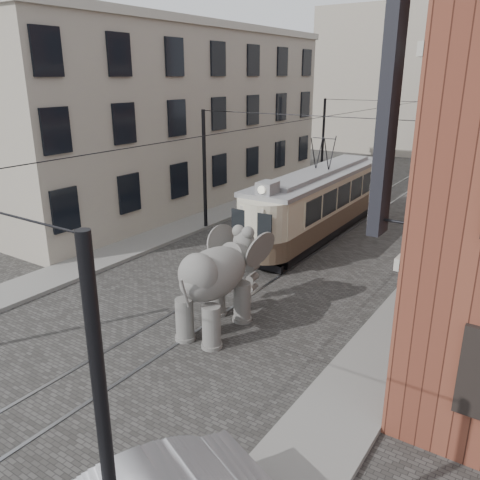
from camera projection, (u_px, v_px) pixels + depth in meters
The scene contains 9 objects.
ground at pixel (228, 295), 17.79m from camera, with size 120.00×120.00×0.00m, color #403E3B.
tram_rails at pixel (228, 295), 17.78m from camera, with size 1.54×80.00×0.02m, color slate, non-canonical shape.
sidewalk_right at pixel (392, 340), 14.60m from camera, with size 2.00×60.00×0.15m, color slate.
sidewalk_left at pixel (105, 258), 21.19m from camera, with size 2.00×60.00×0.15m, color slate.
stucco_building at pixel (174, 119), 29.86m from camera, with size 7.00×24.00×10.00m, color #9E9682.
distant_block at pixel (467, 81), 47.05m from camera, with size 28.00×10.00×14.00m, color #9E9682.
catenary at pixel (291, 188), 20.87m from camera, with size 11.00×30.20×6.00m, color black, non-canonical shape.
tram at pixel (321, 187), 23.97m from camera, with size 2.48×12.02×4.77m, color beige, non-canonical shape.
elephant at pixel (214, 287), 14.91m from camera, with size 2.64×4.79×2.94m, color #64615D, non-canonical shape.
Camera 1 is at (9.39, -13.23, 7.58)m, focal length 36.74 mm.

